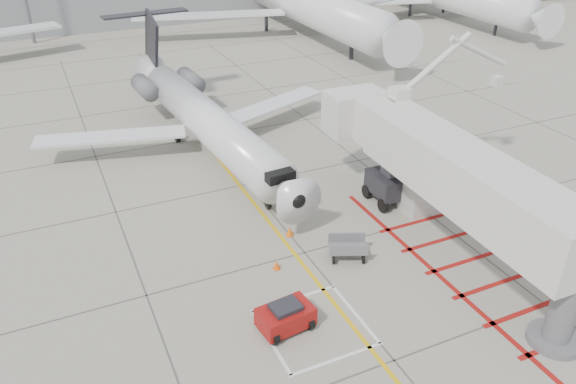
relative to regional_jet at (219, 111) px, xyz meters
name	(u,v)px	position (x,y,z in m)	size (l,w,h in m)	color
ground_plane	(344,300)	(0.51, -15.38, -3.70)	(260.00, 260.00, 0.00)	gray
regional_jet	(219,111)	(0.00, 0.00, 0.00)	(22.39, 28.24, 7.40)	silver
jet_bridge	(465,190)	(7.19, -14.75, 0.09)	(8.98, 18.96, 7.59)	silver
pushback_tug	(286,316)	(-2.61, -15.92, -3.04)	(2.26, 1.41, 1.32)	maroon
baggage_cart	(348,248)	(2.25, -12.66, -3.11)	(1.86, 1.18, 1.18)	slate
ground_power_unit	(426,192)	(8.62, -10.38, -2.62)	(2.72, 1.59, 2.16)	#BCB8B3
cone_nose	(277,265)	(-1.31, -12.02, -3.46)	(0.34, 0.34, 0.48)	#ED550C
cone_side	(290,231)	(0.48, -9.64, -3.43)	(0.39, 0.39, 0.54)	#DE610B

